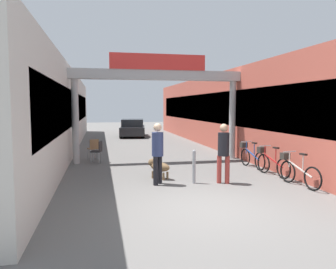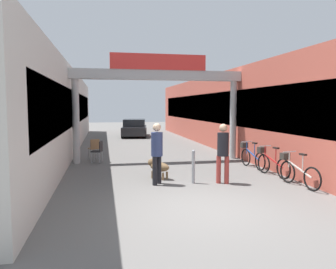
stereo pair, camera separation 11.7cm
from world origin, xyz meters
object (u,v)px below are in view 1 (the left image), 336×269
(parked_car_black, at_px, (133,128))
(bollard_post_metal, at_px, (194,166))
(pedestrian_companion, at_px, (223,149))
(pedestrian_with_dog, at_px, (158,149))
(bicycle_red_second, at_px, (271,162))
(bicycle_silver_nearest, at_px, (297,171))
(bicycle_blue_third, at_px, (251,156))
(cafe_chair_black_nearer, at_px, (98,150))
(cafe_chair_wood_farther, at_px, (94,147))
(dog_on_leash, at_px, (158,166))

(parked_car_black, bearing_deg, bollard_post_metal, -88.80)
(pedestrian_companion, bearing_deg, pedestrian_with_dog, 172.39)
(parked_car_black, bearing_deg, pedestrian_companion, -85.68)
(pedestrian_with_dog, distance_m, bicycle_red_second, 4.02)
(bicycle_silver_nearest, height_order, bicycle_blue_third, same)
(pedestrian_companion, distance_m, cafe_chair_black_nearer, 5.77)
(pedestrian_with_dog, bearing_deg, cafe_chair_wood_farther, 111.13)
(cafe_chair_black_nearer, relative_size, parked_car_black, 0.21)
(pedestrian_companion, xyz_separation_m, cafe_chair_black_nearer, (-3.70, 4.40, -0.49))
(bicycle_silver_nearest, distance_m, bicycle_blue_third, 2.90)
(cafe_chair_black_nearer, bearing_deg, pedestrian_companion, -49.98)
(pedestrian_companion, bearing_deg, bicycle_blue_third, 48.24)
(dog_on_leash, bearing_deg, bicycle_red_second, -4.11)
(pedestrian_with_dog, height_order, cafe_chair_black_nearer, pedestrian_with_dog)
(bicycle_red_second, distance_m, parked_car_black, 15.23)
(bicycle_blue_third, bearing_deg, cafe_chair_black_nearer, 158.64)
(dog_on_leash, xyz_separation_m, parked_car_black, (0.61, 14.62, 0.25))
(pedestrian_with_dog, bearing_deg, bicycle_red_second, 7.28)
(pedestrian_with_dog, xyz_separation_m, bicycle_blue_third, (3.91, 1.93, -0.62))
(dog_on_leash, xyz_separation_m, cafe_chair_wood_farther, (-2.11, 4.26, 0.15))
(bicycle_blue_third, bearing_deg, dog_on_leash, -162.88)
(pedestrian_with_dog, xyz_separation_m, cafe_chair_black_nearer, (-1.75, 4.14, -0.51))
(pedestrian_companion, distance_m, bicycle_silver_nearest, 2.21)
(bicycle_silver_nearest, relative_size, bollard_post_metal, 1.66)
(bicycle_red_second, relative_size, cafe_chair_black_nearer, 1.89)
(cafe_chair_black_nearer, bearing_deg, dog_on_leash, -60.49)
(cafe_chair_black_nearer, bearing_deg, parked_car_black, 77.40)
(pedestrian_companion, relative_size, cafe_chair_black_nearer, 2.02)
(bicycle_blue_third, bearing_deg, bicycle_silver_nearest, -89.07)
(dog_on_leash, xyz_separation_m, bicycle_silver_nearest, (3.79, -1.74, 0.05))
(cafe_chair_wood_farther, bearing_deg, bicycle_blue_third, -27.93)
(bicycle_blue_third, height_order, bollard_post_metal, bollard_post_metal)
(bicycle_red_second, xyz_separation_m, bicycle_blue_third, (-0.04, 1.43, 0.00))
(pedestrian_with_dog, bearing_deg, dog_on_leash, 78.41)
(pedestrian_with_dog, height_order, bollard_post_metal, pedestrian_with_dog)
(bicycle_blue_third, height_order, cafe_chair_wood_farther, bicycle_blue_third)
(bicycle_red_second, bearing_deg, parked_car_black, 102.04)
(dog_on_leash, relative_size, bicycle_silver_nearest, 0.49)
(parked_car_black, bearing_deg, pedestrian_with_dog, -92.86)
(bicycle_red_second, bearing_deg, bicycle_blue_third, 91.53)
(dog_on_leash, xyz_separation_m, bicycle_red_second, (3.79, -0.27, 0.05))
(bollard_post_metal, height_order, cafe_chair_wood_farther, bollard_post_metal)
(bicycle_red_second, xyz_separation_m, bollard_post_metal, (-2.85, -0.58, 0.08))
(pedestrian_with_dog, xyz_separation_m, bicycle_silver_nearest, (3.95, -0.96, -0.62))
(bicycle_red_second, distance_m, cafe_chair_black_nearer, 6.75)
(bicycle_blue_third, xyz_separation_m, parked_car_black, (-3.14, 13.46, 0.21))
(bicycle_blue_third, xyz_separation_m, cafe_chair_wood_farther, (-5.85, 3.10, 0.10))
(cafe_chair_wood_farther, height_order, parked_car_black, parked_car_black)
(pedestrian_companion, distance_m, bicycle_red_second, 2.22)
(cafe_chair_wood_farther, bearing_deg, bicycle_red_second, -37.56)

